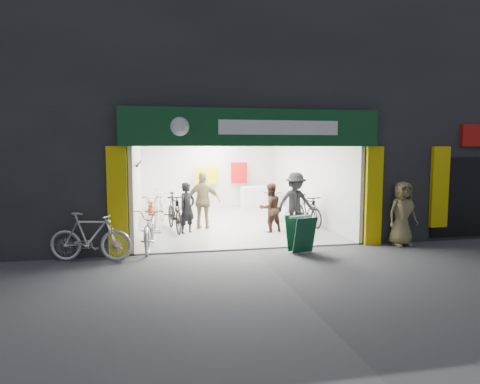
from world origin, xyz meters
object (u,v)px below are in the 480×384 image
object	(u,v)px
bike_right_front	(308,211)
parked_bike	(91,237)
sandwich_board	(300,233)
pedestrian_near	(402,214)
bike_left_front	(151,228)

from	to	relation	value
bike_right_front	parked_bike	world-z (taller)	parked_bike
bike_right_front	sandwich_board	xyz separation A→B (m)	(-1.42, -3.28, -0.04)
parked_bike	pedestrian_near	bearing A→B (deg)	-77.34
bike_left_front	bike_right_front	size ratio (longest dim) A/B	1.16
bike_right_front	pedestrian_near	size ratio (longest dim) A/B	1.04
pedestrian_near	sandwich_board	bearing A→B (deg)	179.13
parked_bike	pedestrian_near	xyz separation A→B (m)	(7.80, 0.02, 0.29)
sandwich_board	bike_left_front	bearing A→B (deg)	148.91
parked_bike	sandwich_board	size ratio (longest dim) A/B	2.11
pedestrian_near	sandwich_board	world-z (taller)	pedestrian_near
pedestrian_near	sandwich_board	distance (m)	2.91
bike_right_front	parked_bike	size ratio (longest dim) A/B	0.94
pedestrian_near	bike_left_front	bearing A→B (deg)	167.22
bike_left_front	pedestrian_near	size ratio (longest dim) A/B	1.21
bike_right_front	pedestrian_near	distance (m)	3.43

